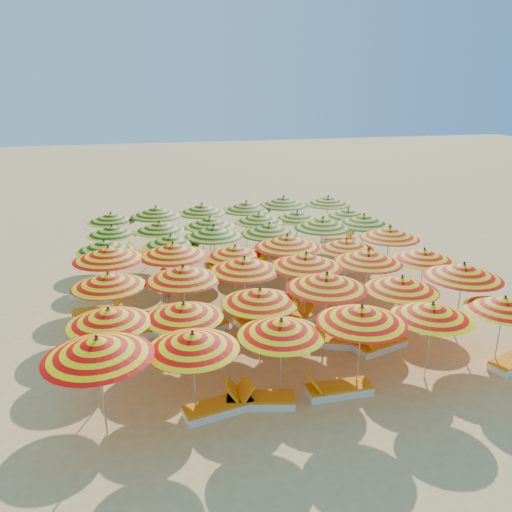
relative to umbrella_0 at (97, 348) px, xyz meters
name	(u,v)px	position (x,y,z in m)	size (l,w,h in m)	color
ground	(259,300)	(5.43, 6.50, -2.25)	(120.00, 120.00, 0.00)	#F3C06C
umbrella_0	(97,348)	(0.00, 0.00, 0.00)	(3.00, 3.00, 2.55)	silver
umbrella_1	(193,341)	(2.08, 0.14, -0.21)	(2.44, 2.44, 2.32)	silver
umbrella_2	(281,328)	(4.27, 0.31, -0.23)	(2.59, 2.59, 2.29)	silver
umbrella_3	(362,315)	(6.36, 0.22, -0.10)	(2.59, 2.59, 2.44)	silver
umbrella_4	(432,311)	(8.42, 0.24, -0.24)	(2.74, 2.74, 2.28)	silver
umbrella_5	(504,304)	(10.67, 0.23, -0.30)	(2.23, 2.23, 2.21)	silver
umbrella_6	(109,316)	(0.19, 2.07, -0.23)	(2.81, 2.81, 2.29)	silver
umbrella_7	(184,310)	(2.11, 2.04, -0.28)	(2.70, 2.70, 2.24)	silver
umbrella_8	(260,296)	(4.27, 2.24, -0.19)	(2.42, 2.42, 2.34)	silver
umbrella_9	(327,281)	(6.33, 2.42, -0.01)	(3.11, 3.11, 2.54)	silver
umbrella_10	(402,284)	(8.58, 2.04, -0.18)	(2.27, 2.27, 2.34)	silver
umbrella_11	(463,271)	(10.74, 2.13, -0.02)	(2.92, 2.92, 2.53)	silver
umbrella_12	(108,280)	(0.16, 4.57, -0.16)	(2.75, 2.75, 2.37)	silver
umbrella_13	(183,273)	(2.39, 4.32, -0.07)	(2.60, 2.60, 2.47)	silver
umbrella_14	(244,264)	(4.38, 4.54, -0.04)	(2.62, 2.62, 2.50)	silver
umbrella_15	(306,260)	(6.39, 4.30, 0.00)	(3.03, 3.03, 2.56)	silver
umbrella_16	(368,256)	(8.63, 4.31, -0.07)	(3.00, 3.00, 2.48)	silver
umbrella_17	(424,255)	(10.79, 4.31, -0.20)	(2.34, 2.34, 2.32)	silver
umbrella_18	(109,253)	(0.16, 6.67, 0.02)	(2.46, 2.46, 2.57)	silver
umbrella_19	(173,249)	(2.32, 6.54, 0.01)	(3.10, 3.10, 2.57)	silver
umbrella_20	(235,251)	(4.52, 6.49, -0.22)	(2.46, 2.46, 2.30)	silver
umbrella_21	(287,241)	(6.47, 6.46, 0.01)	(2.45, 2.45, 2.57)	silver
umbrella_22	(346,244)	(8.83, 6.43, -0.27)	(2.61, 2.61, 2.24)	silver
umbrella_23	(390,233)	(10.78, 6.71, -0.05)	(2.76, 2.76, 2.50)	silver
umbrella_24	(104,245)	(-0.04, 8.58, -0.26)	(2.37, 2.37, 2.26)	silver
umbrella_25	(171,240)	(2.42, 8.45, -0.22)	(2.82, 2.82, 2.30)	silver
umbrella_26	(214,231)	(4.16, 8.78, -0.06)	(2.70, 2.70, 2.48)	silver
umbrella_27	(269,229)	(6.40, 8.54, -0.06)	(2.73, 2.73, 2.48)	silver
umbrella_28	(323,223)	(8.76, 8.66, -0.01)	(2.89, 2.89, 2.54)	silver
umbrella_29	(364,220)	(10.65, 8.67, 0.00)	(3.17, 3.17, 2.55)	silver
umbrella_30	(112,230)	(0.23, 10.83, -0.30)	(2.42, 2.42, 2.22)	silver
umbrella_31	(159,226)	(2.17, 10.67, -0.23)	(2.24, 2.24, 2.29)	silver
umbrella_32	(210,222)	(4.34, 10.62, -0.15)	(2.66, 2.66, 2.38)	silver
umbrella_33	(259,217)	(6.60, 10.84, -0.17)	(2.84, 2.84, 2.36)	silver
umbrella_34	(297,216)	(8.45, 10.92, -0.21)	(2.37, 2.37, 2.31)	silver
umbrella_35	(348,213)	(10.85, 10.63, -0.18)	(2.73, 2.73, 2.34)	silver
umbrella_36	(111,217)	(0.17, 12.86, -0.23)	(2.52, 2.52, 2.29)	silver
umbrella_37	(156,211)	(2.20, 12.70, -0.04)	(2.41, 2.41, 2.50)	silver
umbrella_38	(202,209)	(4.35, 12.82, -0.07)	(2.64, 2.64, 2.47)	silver
umbrella_39	(246,206)	(6.50, 12.79, -0.06)	(2.69, 2.69, 2.48)	silver
umbrella_40	(284,201)	(8.48, 13.05, 0.02)	(2.62, 2.62, 2.58)	silver
umbrella_41	(328,200)	(10.86, 13.06, -0.09)	(2.81, 2.81, 2.45)	silver
lounger_0	(220,407)	(2.68, 0.15, -2.09)	(1.81, 0.88, 0.69)	white
lounger_1	(259,400)	(3.67, 0.19, -2.09)	(1.82, 1.00, 0.69)	white
lounger_2	(337,389)	(5.76, 0.10, -2.09)	(1.75, 0.62, 0.69)	white
lounger_4	(341,341)	(6.93, 2.47, -2.09)	(1.82, 1.19, 0.69)	white
lounger_5	(380,345)	(7.98, 1.95, -2.09)	(1.82, 1.01, 0.69)	white
lounger_6	(133,332)	(0.76, 4.76, -2.09)	(1.78, 0.75, 0.69)	white
lounger_7	(201,329)	(2.90, 4.41, -2.09)	(1.82, 1.21, 0.69)	white
lounger_8	(258,318)	(4.89, 4.72, -2.09)	(1.82, 0.98, 0.69)	white
lounger_9	(289,319)	(5.89, 4.35, -2.09)	(1.81, 0.90, 0.69)	white
lounger_10	(350,315)	(8.04, 4.17, -2.09)	(1.83, 1.13, 0.69)	white
lounger_11	(99,312)	(-0.34, 6.67, -2.09)	(1.75, 0.63, 0.69)	white
lounger_12	(95,294)	(-0.54, 8.36, -2.09)	(1.82, 1.24, 0.69)	white
lounger_13	(226,276)	(4.67, 9.01, -2.09)	(1.81, 0.92, 0.69)	white
lounger_14	(351,268)	(10.15, 8.53, -2.09)	(1.81, 0.89, 0.69)	white
lounger_15	(223,264)	(4.84, 10.44, -2.09)	(1.83, 1.04, 0.69)	white
lounger_16	(271,259)	(7.11, 10.64, -2.09)	(1.80, 0.85, 0.69)	white
lounger_17	(287,256)	(7.95, 10.83, -2.09)	(1.79, 0.80, 0.69)	white
lounger_18	(104,257)	(-0.33, 12.86, -2.09)	(1.75, 0.65, 0.69)	white
lounger_19	(146,253)	(1.60, 12.95, -2.09)	(1.82, 0.93, 0.69)	white
lounger_20	(339,239)	(11.46, 12.81, -2.09)	(1.81, 0.89, 0.69)	white
beachgoer_a	(166,287)	(2.01, 6.83, -1.49)	(0.55, 0.36, 1.51)	tan
beachgoer_b	(245,307)	(4.42, 4.66, -1.61)	(0.62, 0.48, 1.27)	tan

